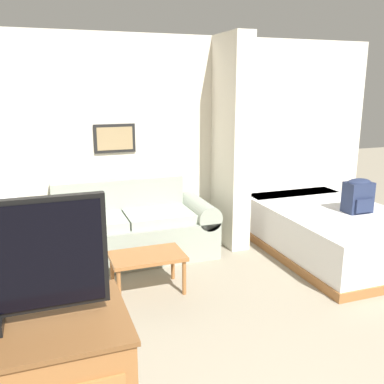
# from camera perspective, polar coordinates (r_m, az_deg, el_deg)

# --- Properties ---
(wall_back) EXTENTS (6.47, 0.16, 2.60)m
(wall_back) POSITION_cam_1_polar(r_m,az_deg,el_deg) (5.46, -5.70, 6.58)
(wall_back) COLOR silver
(wall_back) RESTS_ON ground_plane
(wall_partition_pillar) EXTENTS (0.24, 0.72, 2.60)m
(wall_partition_pillar) POSITION_cam_1_polar(r_m,az_deg,el_deg) (5.38, 5.20, 6.54)
(wall_partition_pillar) COLOR silver
(wall_partition_pillar) RESTS_ON ground_plane
(couch) EXTENTS (2.13, 0.84, 0.89)m
(couch) POSITION_cam_1_polar(r_m,az_deg,el_deg) (5.13, -8.98, -5.09)
(couch) COLOR #99A393
(couch) RESTS_ON ground_plane
(coffee_table) EXTENTS (0.72, 0.45, 0.39)m
(coffee_table) POSITION_cam_1_polar(r_m,az_deg,el_deg) (4.26, -5.99, -8.90)
(coffee_table) COLOR #996033
(coffee_table) RESTS_ON ground_plane
(side_table) EXTENTS (0.47, 0.47, 0.55)m
(side_table) POSITION_cam_1_polar(r_m,az_deg,el_deg) (4.95, -22.98, -5.15)
(side_table) COLOR #996033
(side_table) RESTS_ON ground_plane
(table_lamp) EXTENTS (0.38, 0.38, 0.41)m
(table_lamp) POSITION_cam_1_polar(r_m,az_deg,el_deg) (4.85, -23.40, -0.94)
(table_lamp) COLOR tan
(table_lamp) RESTS_ON side_table
(bed) EXTENTS (1.44, 2.19, 0.56)m
(bed) POSITION_cam_1_polar(r_m,az_deg,el_deg) (5.48, 17.91, -4.90)
(bed) COLOR #996033
(bed) RESTS_ON ground_plane
(backpack) EXTENTS (0.31, 0.23, 0.40)m
(backpack) POSITION_cam_1_polar(r_m,az_deg,el_deg) (5.31, 21.29, -0.37)
(backpack) COLOR #232D4C
(backpack) RESTS_ON bed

